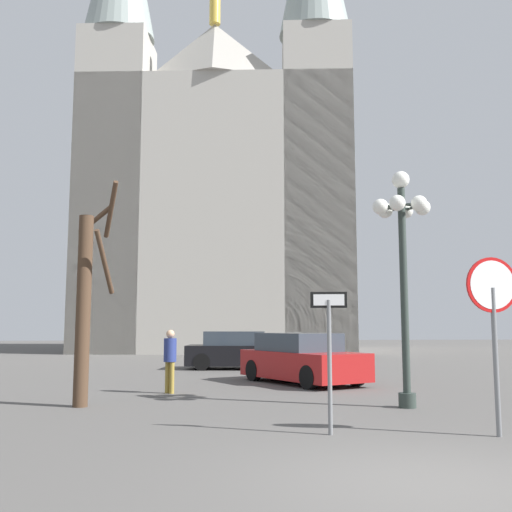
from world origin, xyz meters
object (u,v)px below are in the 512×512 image
cathedral (220,194)px  bare_tree (86,301)px  parked_car_near_black (239,351)px  pedestrian_walking (170,355)px  stop_sign (493,308)px  one_way_arrow_sign (329,344)px  parked_car_far_red (302,359)px  street_lamp (403,243)px

cathedral → bare_tree: 28.08m
parked_car_near_black → pedestrian_walking: bearing=-105.9°
cathedral → parked_car_near_black: size_ratio=7.65×
stop_sign → bare_tree: size_ratio=0.58×
one_way_arrow_sign → stop_sign: bearing=-8.8°
parked_car_near_black → bare_tree: bearing=-111.2°
one_way_arrow_sign → parked_car_far_red: (0.94, 8.04, -0.71)m
pedestrian_walking → street_lamp: bearing=-30.9°
street_lamp → parked_car_near_black: street_lamp is taller
cathedral → parked_car_near_black: bearing=-89.0°
bare_tree → cathedral: bearing=82.1°
parked_car_far_red → pedestrian_walking: 4.37m
one_way_arrow_sign → parked_car_far_red: size_ratio=0.49×
street_lamp → parked_car_far_red: size_ratio=1.11×
stop_sign → pedestrian_walking: (-5.36, 6.20, -1.03)m
bare_tree → parked_car_far_red: (5.45, 4.48, -1.52)m
bare_tree → parked_car_far_red: bearing=39.4°
bare_tree → parked_car_near_black: size_ratio=1.11×
stop_sign → cathedral: bearing=96.3°
cathedral → pedestrian_walking: (-1.97, -24.27, -9.76)m
one_way_arrow_sign → street_lamp: bearing=51.1°
bare_tree → parked_car_near_black: bare_tree is taller
bare_tree → parked_car_near_black: 11.07m
parked_car_near_black → pedestrian_walking: pedestrian_walking is taller
one_way_arrow_sign → parked_car_near_black: one_way_arrow_sign is taller
street_lamp → pedestrian_walking: size_ratio=3.17×
bare_tree → pedestrian_walking: 3.08m
one_way_arrow_sign → street_lamp: 4.12m
cathedral → pedestrian_walking: 26.23m
stop_sign → street_lamp: bearing=95.4°
stop_sign → pedestrian_walking: bearing=130.8°
cathedral → bare_tree: cathedral is taller
bare_tree → parked_car_far_red: bare_tree is taller
cathedral → parked_car_far_red: bearing=-85.4°
stop_sign → one_way_arrow_sign: stop_sign is taller
cathedral → bare_tree: (-3.67, -26.52, -8.50)m
bare_tree → one_way_arrow_sign: bearing=-38.4°
street_lamp → bare_tree: (-6.75, 0.78, -1.24)m
stop_sign → parked_car_near_black: stop_sign is taller
stop_sign → street_lamp: street_lamp is taller
cathedral → parked_car_near_black: cathedral is taller
cathedral → stop_sign: size_ratio=11.97×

